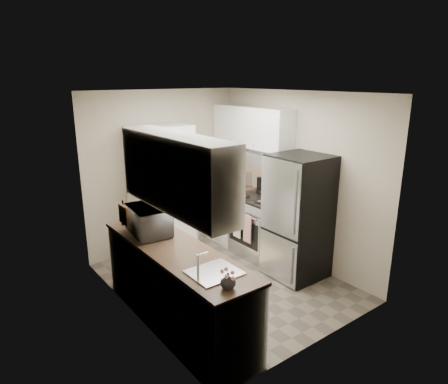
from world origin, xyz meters
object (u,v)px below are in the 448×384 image
(wine_bottle, at_px, (123,214))
(toaster_oven, at_px, (236,179))
(pantry_cabinet, at_px, (162,192))
(refrigerator, at_px, (298,217))
(electric_range, at_px, (260,225))
(microwave, at_px, (149,220))

(wine_bottle, xyz_separation_m, toaster_oven, (2.23, 0.58, -0.03))
(pantry_cabinet, distance_m, toaster_oven, 1.30)
(refrigerator, distance_m, wine_bottle, 2.30)
(electric_range, height_order, wine_bottle, wine_bottle)
(refrigerator, distance_m, toaster_oven, 1.57)
(refrigerator, bearing_deg, wine_bottle, 154.98)
(electric_range, xyz_separation_m, refrigerator, (-0.03, -0.80, 0.37))
(refrigerator, height_order, toaster_oven, refrigerator)
(pantry_cabinet, relative_size, wine_bottle, 7.02)
(electric_range, height_order, microwave, microwave)
(pantry_cabinet, bearing_deg, refrigerator, -56.54)
(microwave, relative_size, toaster_oven, 1.44)
(pantry_cabinet, height_order, wine_bottle, pantry_cabinet)
(refrigerator, height_order, microwave, refrigerator)
(refrigerator, relative_size, microwave, 2.91)
(pantry_cabinet, relative_size, microwave, 3.42)
(pantry_cabinet, distance_m, refrigerator, 2.07)
(pantry_cabinet, bearing_deg, toaster_oven, -7.71)
(electric_range, distance_m, refrigerator, 0.88)
(toaster_oven, bearing_deg, microwave, -163.24)
(wine_bottle, relative_size, toaster_oven, 0.70)
(pantry_cabinet, xyz_separation_m, microwave, (-0.82, -1.21, 0.08))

